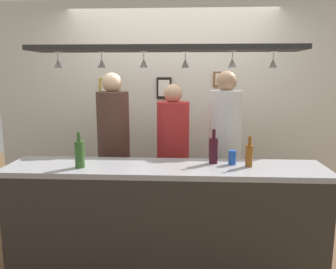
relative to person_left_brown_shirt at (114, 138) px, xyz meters
The scene contains 20 objects.
ground_plane 1.27m from the person_left_brown_shirt, 32.84° to the right, with size 8.00×8.00×0.00m, color brown.
back_wall 0.96m from the person_left_brown_shirt, 50.14° to the left, with size 4.40×0.06×2.60m, color silver.
bar_counter 1.14m from the person_left_brown_shirt, 56.04° to the right, with size 2.70×0.55×0.96m.
overhead_glass_rack 1.26m from the person_left_brown_shirt, 48.94° to the right, with size 2.20×0.36×0.04m, color black.
hanging_wineglass_far_left 1.06m from the person_left_brown_shirt, 114.27° to the right, with size 0.07×0.07×0.13m.
hanging_wineglass_left 1.01m from the person_left_brown_shirt, 84.43° to the right, with size 0.07×0.07×0.13m.
hanging_wineglass_center_left 1.13m from the person_left_brown_shirt, 59.15° to the right, with size 0.07×0.07×0.13m.
hanging_wineglass_center 1.25m from the person_left_brown_shirt, 39.92° to the right, with size 0.07×0.07×0.13m.
hanging_wineglass_center_right 1.55m from the person_left_brown_shirt, 32.61° to the right, with size 0.07×0.07×0.13m.
hanging_wineglass_right 1.78m from the person_left_brown_shirt, 23.16° to the right, with size 0.07×0.07×0.13m.
person_left_brown_shirt is the anchor object (origin of this frame).
person_middle_red_shirt 0.64m from the person_left_brown_shirt, ahead, with size 0.34×0.34×1.63m.
person_right_white_patterned_shirt 1.18m from the person_left_brown_shirt, ahead, with size 0.34×0.34×1.76m.
bottle_wine_dark_red 1.19m from the person_left_brown_shirt, 31.62° to the right, with size 0.08×0.08×0.30m.
bottle_beer_amber_tall 1.48m from the person_left_brown_shirt, 28.86° to the right, with size 0.06×0.06×0.26m.
bottle_champagne_green 0.83m from the person_left_brown_shirt, 97.30° to the right, with size 0.08×0.08×0.30m.
drink_can 1.34m from the person_left_brown_shirt, 29.09° to the right, with size 0.07×0.07×0.12m, color #1E4CB2.
picture_frame_crest 0.98m from the person_left_brown_shirt, 53.56° to the left, with size 0.18×0.02×0.26m.
picture_frame_caricature 0.83m from the person_left_brown_shirt, 104.87° to the left, with size 0.26×0.02×0.34m.
picture_frame_upper_small 1.51m from the person_left_brown_shirt, 29.16° to the left, with size 0.22×0.02×0.18m.
Camera 1 is at (0.18, -3.11, 1.73)m, focal length 36.15 mm.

